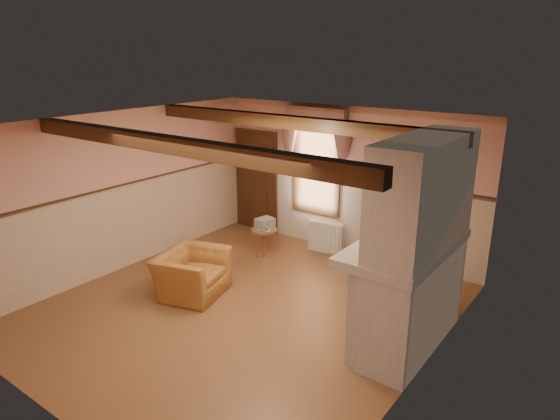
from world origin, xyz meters
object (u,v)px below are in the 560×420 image
Objects in this scene: side_table at (264,242)px; oil_lamp at (426,218)px; radiator at (326,237)px; bowl at (413,234)px; mantel_clock at (429,219)px; armchair at (192,274)px.

side_table is 3.54m from oil_lamp.
radiator is 3.26m from bowl.
side_table is at bearing 173.05° from mantel_clock.
bowl is 1.11× the size of oil_lamp.
oil_lamp reaches higher than radiator.
side_table is at bearing 171.00° from oil_lamp.
bowl is at bearing -90.00° from mantel_clock.
radiator is 2.92× the size of mantel_clock.
oil_lamp is at bearing -82.47° from armchair.
bowl is 0.46m from oil_lamp.
armchair is 1.91m from side_table.
mantel_clock is 0.86× the size of oil_lamp.
side_table is 3.51m from mantel_clock.
side_table is 0.79× the size of radiator.
bowl is (2.42, -1.86, 1.16)m from radiator.
oil_lamp is at bearing -9.00° from side_table.
side_table is at bearing 163.49° from bowl.
mantel_clock is at bearing 90.00° from oil_lamp.
mantel_clock is at bearing -34.07° from radiator.
bowl is at bearing -90.00° from oil_lamp.
side_table is 3.59m from bowl.
radiator is at bearing 47.03° from side_table.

